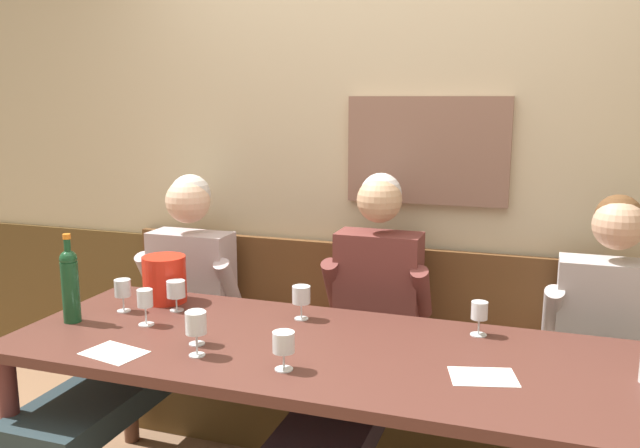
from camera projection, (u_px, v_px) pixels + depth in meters
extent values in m
cube|color=#C4B593|center=(391.00, 149.00, 3.15)|extent=(6.80, 0.08, 2.80)
cube|color=#846051|center=(427.00, 151.00, 3.04)|extent=(0.75, 0.04, 0.49)
cube|color=brown|center=(384.00, 341.00, 3.28)|extent=(6.80, 0.03, 0.90)
cube|color=brown|center=(372.00, 403.00, 3.12)|extent=(2.68, 0.42, 0.44)
cube|color=brown|center=(373.00, 354.00, 3.07)|extent=(2.62, 0.39, 0.05)
cube|color=brown|center=(384.00, 291.00, 3.20)|extent=(2.68, 0.04, 0.45)
cube|color=#522B24|center=(327.00, 352.00, 2.38)|extent=(2.38, 0.87, 0.04)
cylinder|color=#532625|center=(13.00, 446.00, 2.47)|extent=(0.07, 0.07, 0.72)
cylinder|color=#533122|center=(128.00, 371.00, 3.14)|extent=(0.07, 0.07, 0.72)
cube|color=#26373C|center=(123.00, 385.00, 2.81)|extent=(0.35, 1.13, 0.11)
cube|color=#BBAAAE|center=(192.00, 280.00, 3.32)|extent=(0.41, 0.19, 0.49)
sphere|color=beige|center=(188.00, 201.00, 3.23)|extent=(0.22, 0.22, 0.22)
sphere|color=beige|center=(190.00, 195.00, 3.25)|extent=(0.20, 0.20, 0.20)
cylinder|color=#BBAAAE|center=(150.00, 275.00, 3.35)|extent=(0.08, 0.20, 0.27)
cylinder|color=#BBAAAE|center=(228.00, 283.00, 3.21)|extent=(0.08, 0.20, 0.27)
cube|color=#312934|center=(339.00, 420.00, 2.51)|extent=(0.32, 1.13, 0.11)
cube|color=brown|center=(378.00, 292.00, 3.01)|extent=(0.38, 0.19, 0.55)
sphere|color=tan|center=(379.00, 200.00, 2.92)|extent=(0.20, 0.20, 0.20)
sphere|color=beige|center=(381.00, 194.00, 2.93)|extent=(0.19, 0.19, 0.19)
cylinder|color=brown|center=(334.00, 284.00, 3.03)|extent=(0.08, 0.20, 0.27)
cylinder|color=brown|center=(421.00, 292.00, 2.90)|extent=(0.08, 0.20, 0.27)
cube|color=#B4ADAD|center=(610.00, 321.00, 2.70)|extent=(0.42, 0.19, 0.50)
sphere|color=tan|center=(619.00, 225.00, 2.61)|extent=(0.20, 0.20, 0.20)
sphere|color=brown|center=(619.00, 217.00, 2.63)|extent=(0.19, 0.19, 0.19)
cylinder|color=#B4ADAD|center=(553.00, 313.00, 2.73)|extent=(0.08, 0.20, 0.27)
cylinder|color=red|center=(165.00, 279.00, 2.89)|extent=(0.19, 0.19, 0.20)
cylinder|color=#164323|center=(71.00, 292.00, 2.62)|extent=(0.07, 0.07, 0.25)
sphere|color=#164323|center=(68.00, 259.00, 2.59)|extent=(0.07, 0.07, 0.07)
cylinder|color=#164323|center=(67.00, 248.00, 2.59)|extent=(0.03, 0.03, 0.07)
cylinder|color=orange|center=(67.00, 236.00, 2.58)|extent=(0.03, 0.03, 0.02)
cylinder|color=silver|center=(124.00, 311.00, 2.77)|extent=(0.06, 0.06, 0.00)
cylinder|color=silver|center=(124.00, 303.00, 2.76)|extent=(0.01, 0.01, 0.06)
cylinder|color=silver|center=(123.00, 288.00, 2.75)|extent=(0.07, 0.07, 0.07)
cylinder|color=#ECD584|center=(123.00, 294.00, 2.76)|extent=(0.06, 0.06, 0.02)
cylinder|color=silver|center=(177.00, 310.00, 2.78)|extent=(0.06, 0.06, 0.00)
cylinder|color=silver|center=(177.00, 303.00, 2.77)|extent=(0.01, 0.01, 0.06)
cylinder|color=silver|center=(176.00, 289.00, 2.76)|extent=(0.08, 0.08, 0.07)
cylinder|color=#EDDE7C|center=(176.00, 295.00, 2.77)|extent=(0.07, 0.07, 0.02)
cylinder|color=silver|center=(301.00, 318.00, 2.67)|extent=(0.06, 0.06, 0.00)
cylinder|color=silver|center=(301.00, 311.00, 2.67)|extent=(0.01, 0.01, 0.06)
cylinder|color=silver|center=(301.00, 295.00, 2.65)|extent=(0.07, 0.07, 0.07)
cylinder|color=silver|center=(478.00, 335.00, 2.49)|extent=(0.06, 0.06, 0.00)
cylinder|color=silver|center=(479.00, 326.00, 2.49)|extent=(0.01, 0.01, 0.06)
cylinder|color=silver|center=(479.00, 310.00, 2.47)|extent=(0.06, 0.06, 0.07)
cylinder|color=#F1DC8C|center=(479.00, 315.00, 2.48)|extent=(0.05, 0.05, 0.03)
cylinder|color=silver|center=(197.00, 344.00, 2.40)|extent=(0.06, 0.06, 0.00)
cylinder|color=silver|center=(197.00, 336.00, 2.39)|extent=(0.01, 0.01, 0.06)
cylinder|color=silver|center=(196.00, 320.00, 2.38)|extent=(0.06, 0.06, 0.07)
cylinder|color=#EBE47D|center=(196.00, 326.00, 2.39)|extent=(0.06, 0.06, 0.02)
cylinder|color=silver|center=(197.00, 355.00, 2.29)|extent=(0.06, 0.06, 0.00)
cylinder|color=silver|center=(197.00, 344.00, 2.29)|extent=(0.01, 0.01, 0.08)
cylinder|color=silver|center=(196.00, 323.00, 2.27)|extent=(0.07, 0.07, 0.08)
cylinder|color=silver|center=(284.00, 369.00, 2.18)|extent=(0.06, 0.06, 0.00)
cylinder|color=silver|center=(284.00, 360.00, 2.17)|extent=(0.01, 0.01, 0.06)
cylinder|color=silver|center=(284.00, 342.00, 2.16)|extent=(0.07, 0.07, 0.07)
cylinder|color=silver|center=(146.00, 324.00, 2.60)|extent=(0.06, 0.06, 0.00)
cylinder|color=silver|center=(146.00, 315.00, 2.60)|extent=(0.01, 0.01, 0.07)
cylinder|color=silver|center=(145.00, 298.00, 2.58)|extent=(0.06, 0.06, 0.07)
cube|color=white|center=(114.00, 353.00, 2.32)|extent=(0.24, 0.19, 0.00)
cube|color=white|center=(483.00, 377.00, 2.12)|extent=(0.24, 0.20, 0.00)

